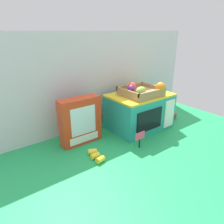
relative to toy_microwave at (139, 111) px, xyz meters
name	(u,v)px	position (x,y,z in m)	size (l,w,h in m)	color
ground_plane	(117,133)	(-0.18, 0.02, -0.12)	(1.70, 1.70, 0.00)	#219E54
display_back_panel	(99,81)	(-0.18, 0.22, 0.20)	(1.61, 0.03, 0.64)	silver
toy_microwave	(139,111)	(0.00, 0.00, 0.00)	(0.42, 0.29, 0.24)	teal
food_groups_crate	(141,91)	(-0.02, -0.03, 0.15)	(0.24, 0.23, 0.09)	#A37F51
cookie_set_box	(80,121)	(-0.43, 0.06, 0.02)	(0.25, 0.08, 0.28)	red
price_sign	(140,137)	(-0.19, -0.21, -0.05)	(0.07, 0.01, 0.10)	black
loose_toy_banana	(96,156)	(-0.46, -0.15, -0.11)	(0.06, 0.13, 0.03)	yellow
loose_toy_apple	(173,115)	(0.32, -0.05, -0.09)	(0.06, 0.06, 0.06)	red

